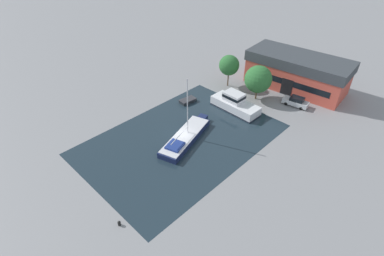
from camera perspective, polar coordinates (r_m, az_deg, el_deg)
name	(u,v)px	position (r m, az deg, el deg)	size (l,w,h in m)	color
ground_plane	(182,139)	(47.28, -1.94, -2.15)	(440.00, 440.00, 0.00)	gray
water_canal	(182,139)	(47.28, -1.94, -2.15)	(20.89, 30.53, 0.01)	#1E2D38
warehouse_building	(297,72)	(63.82, 19.38, 10.08)	(20.20, 10.15, 6.69)	#C64C3D
quay_tree_near_building	(258,79)	(57.04, 12.49, 9.06)	(5.08, 5.08, 6.67)	brown
quay_tree_by_water	(229,65)	(60.81, 7.08, 11.78)	(4.03, 4.03, 6.53)	brown
parked_car	(296,101)	(58.28, 19.17, 4.80)	(4.81, 2.47, 1.80)	silver
sailboat_moored	(186,137)	(46.82, -1.23, -1.70)	(6.20, 12.60, 10.28)	#19234C
motor_cruiser	(235,104)	(54.33, 8.17, 4.58)	(9.18, 3.67, 3.28)	white
small_dinghy	(188,101)	(56.45, -0.82, 5.25)	(2.06, 3.31, 0.64)	#23282D
mooring_bollard	(119,223)	(36.78, -13.70, -17.19)	(0.37, 0.37, 0.65)	black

